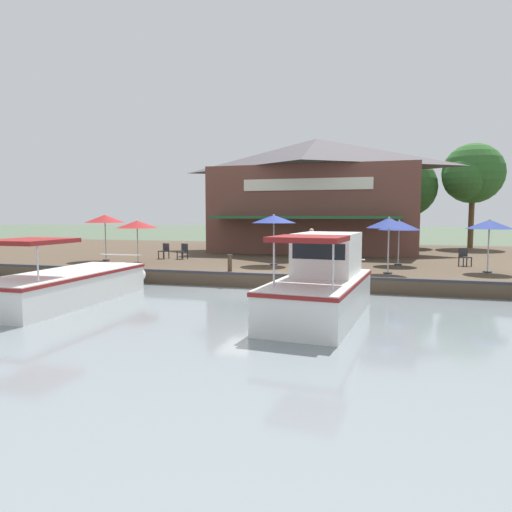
% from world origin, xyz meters
% --- Properties ---
extents(ground_plane, '(220.00, 220.00, 0.00)m').
position_xyz_m(ground_plane, '(0.00, 0.00, 0.00)').
color(ground_plane, '#4C5B47').
extents(quay_deck, '(22.00, 56.00, 0.60)m').
position_xyz_m(quay_deck, '(-11.00, 0.00, 0.30)').
color(quay_deck, '#4C3D2D').
rests_on(quay_deck, ground).
extents(quay_edge_fender, '(0.20, 50.40, 0.10)m').
position_xyz_m(quay_edge_fender, '(-0.10, 0.00, 0.65)').
color(quay_edge_fender, '#2D2D33').
rests_on(quay_edge_fender, quay_deck).
extents(waterfront_restaurant, '(10.18, 13.62, 7.60)m').
position_xyz_m(waterfront_restaurant, '(-13.88, 0.49, 4.47)').
color(waterfront_restaurant, brown).
rests_on(waterfront_restaurant, quay_deck).
extents(patio_umbrella_near_quay_edge, '(1.85, 1.85, 2.35)m').
position_xyz_m(patio_umbrella_near_quay_edge, '(-2.15, 5.25, 2.69)').
color(patio_umbrella_near_quay_edge, '#B7B7B7').
rests_on(patio_umbrella_near_quay_edge, quay_deck).
extents(patio_umbrella_mid_patio_left, '(1.87, 1.87, 2.27)m').
position_xyz_m(patio_umbrella_mid_patio_left, '(-3.67, 9.31, 2.63)').
color(patio_umbrella_mid_patio_left, '#B7B7B7').
rests_on(patio_umbrella_mid_patio_left, quay_deck).
extents(patio_umbrella_far_corner, '(2.14, 2.14, 2.47)m').
position_xyz_m(patio_umbrella_far_corner, '(-4.16, -0.13, 2.83)').
color(patio_umbrella_far_corner, '#B7B7B7').
rests_on(patio_umbrella_far_corner, quay_deck).
extents(patio_umbrella_back_row, '(2.10, 2.10, 2.48)m').
position_xyz_m(patio_umbrella_back_row, '(-3.70, -9.25, 2.83)').
color(patio_umbrella_back_row, '#B7B7B7').
rests_on(patio_umbrella_back_row, quay_deck).
extents(patio_umbrella_by_entrance, '(2.08, 2.08, 2.19)m').
position_xyz_m(patio_umbrella_by_entrance, '(-2.80, -6.81, 2.56)').
color(patio_umbrella_by_entrance, '#B7B7B7').
rests_on(patio_umbrella_by_entrance, quay_deck).
extents(patio_umbrella_mid_patio_right, '(1.99, 1.99, 2.20)m').
position_xyz_m(patio_umbrella_mid_patio_right, '(-5.67, 5.74, 2.53)').
color(patio_umbrella_mid_patio_right, '#B7B7B7').
rests_on(patio_umbrella_mid_patio_right, quay_deck).
extents(cafe_chair_mid_patio, '(0.54, 0.54, 0.85)m').
position_xyz_m(cafe_chair_mid_patio, '(-5.56, -6.75, 1.08)').
color(cafe_chair_mid_patio, '#2D2D33').
rests_on(cafe_chair_mid_patio, quay_deck).
extents(cafe_chair_back_row_seat, '(0.57, 0.57, 0.85)m').
position_xyz_m(cafe_chair_back_row_seat, '(-6.17, 8.78, 1.08)').
color(cafe_chair_back_row_seat, '#2D2D33').
rests_on(cafe_chair_back_row_seat, quay_deck).
extents(cafe_chair_beside_entrance, '(0.52, 0.52, 0.85)m').
position_xyz_m(cafe_chair_beside_entrance, '(-3.94, 2.13, 1.08)').
color(cafe_chair_beside_entrance, '#2D2D33').
rests_on(cafe_chair_beside_entrance, quay_deck).
extents(cafe_chair_under_first_umbrella, '(0.54, 0.54, 0.85)m').
position_xyz_m(cafe_chair_under_first_umbrella, '(-5.68, -5.67, 1.08)').
color(cafe_chair_under_first_umbrella, '#2D2D33').
rests_on(cafe_chair_under_first_umbrella, quay_deck).
extents(person_near_entrance, '(0.50, 0.50, 1.77)m').
position_xyz_m(person_near_entrance, '(-4.98, 1.59, 1.72)').
color(person_near_entrance, orange).
rests_on(person_near_entrance, quay_deck).
extents(motorboat_outer_channel, '(7.56, 2.43, 2.22)m').
position_xyz_m(motorboat_outer_channel, '(3.94, -5.22, 0.67)').
color(motorboat_outer_channel, white).
rests_on(motorboat_outer_channel, river_water).
extents(motorboat_second_along, '(6.74, 2.71, 2.40)m').
position_xyz_m(motorboat_second_along, '(3.85, 3.40, 0.95)').
color(motorboat_second_along, white).
rests_on(motorboat_second_along, river_water).
extents(mooring_post, '(0.22, 0.22, 0.79)m').
position_xyz_m(mooring_post, '(-0.35, -1.08, 1.00)').
color(mooring_post, '#473323').
rests_on(mooring_post, quay_deck).
extents(tree_upstream_bank, '(4.74, 4.52, 6.83)m').
position_xyz_m(tree_upstream_bank, '(-19.36, 6.43, 5.05)').
color(tree_upstream_bank, brown).
rests_on(tree_upstream_bank, quay_deck).
extents(tree_downstream_bank, '(4.64, 4.41, 7.72)m').
position_xyz_m(tree_downstream_bank, '(-19.61, 11.09, 5.99)').
color(tree_downstream_bank, brown).
rests_on(tree_downstream_bank, quay_deck).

